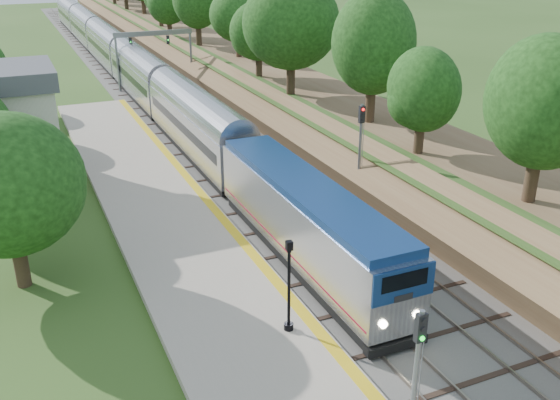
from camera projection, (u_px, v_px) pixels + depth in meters
name	position (u px, v px, depth m)	size (l,w,h in m)	color
trackbed	(143.00, 80.00, 72.20)	(9.50, 170.00, 0.28)	#4C4944
platform	(190.00, 254.00, 32.44)	(6.40, 68.00, 0.38)	#AC9E8B
yellow_stripe	(241.00, 240.00, 33.42)	(0.55, 68.00, 0.01)	gold
embankment	(211.00, 58.00, 74.57)	(10.64, 170.00, 11.70)	brown
signal_gantry	(154.00, 44.00, 66.30)	(8.40, 0.38, 6.20)	slate
trees_behind_platform	(49.00, 163.00, 32.45)	(7.82, 53.32, 7.21)	#332316
train	(124.00, 63.00, 70.67)	(2.81, 112.90, 4.13)	black
lamppost_far	(289.00, 291.00, 25.18)	(0.40, 0.40, 4.08)	black
signal_platform	(416.00, 371.00, 18.24)	(0.32, 0.25, 5.40)	slate
signal_farside	(360.00, 144.00, 37.16)	(0.35, 0.27, 6.30)	slate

